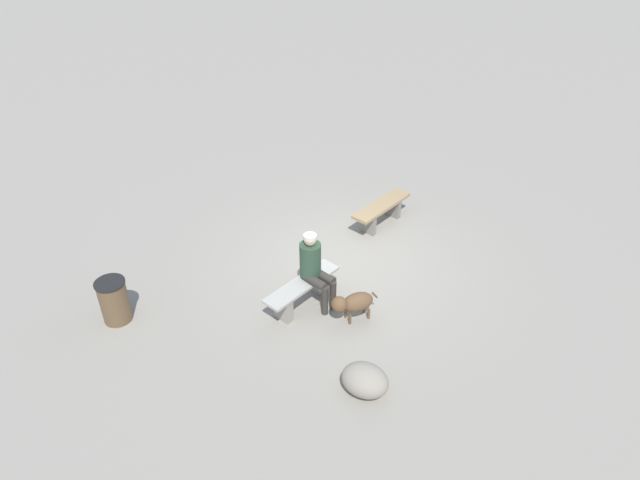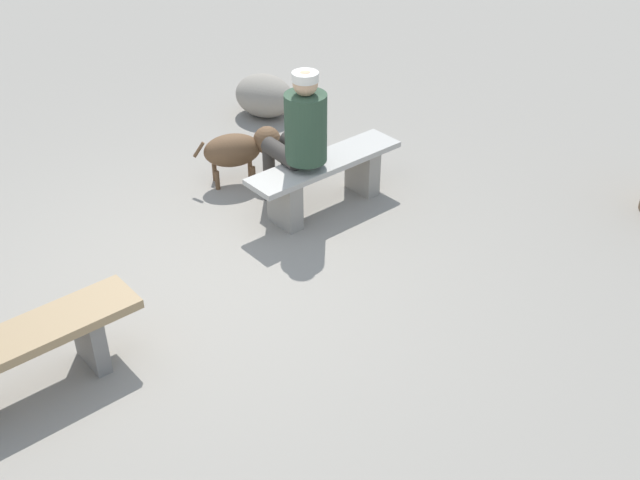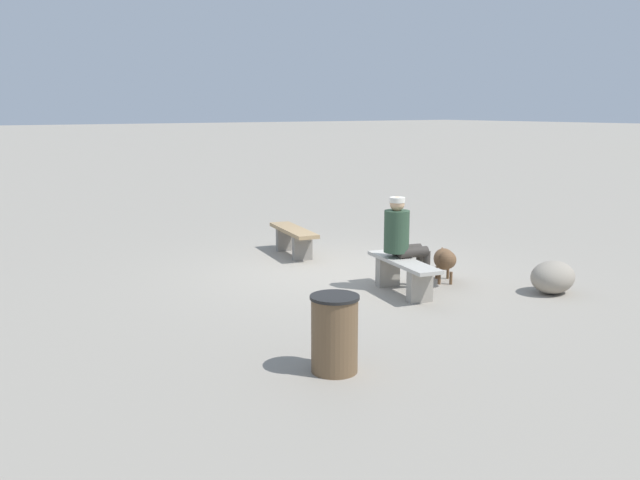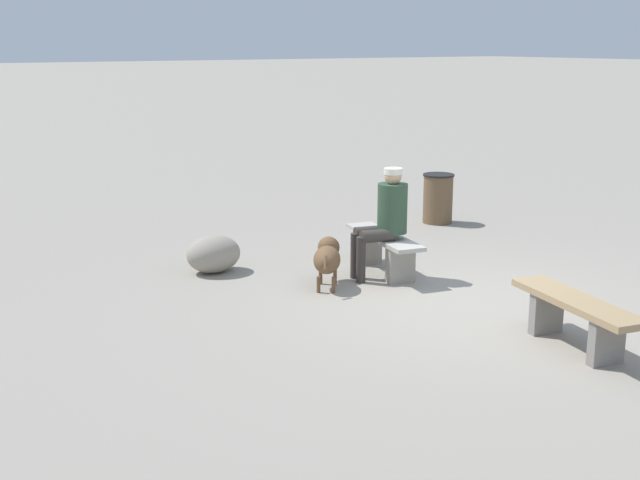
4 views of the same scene
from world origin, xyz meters
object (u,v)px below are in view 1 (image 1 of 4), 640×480
Objects in this scene: seated_person at (314,265)px; dog at (353,303)px; trash_bin at (114,301)px; boulder at (365,380)px; bench_left at (381,210)px; bench_right at (302,291)px.

dog is at bearing 98.82° from seated_person.
boulder is (-0.64, 4.19, -0.16)m from trash_bin.
boulder is at bearing 33.52° from bench_left.
dog is at bearing -146.62° from boulder.
seated_person reaches higher than trash_bin.
bench_right is 2.21× the size of dog.
bench_right is 0.52m from seated_person.
seated_person is (2.81, 0.04, 0.43)m from bench_left.
seated_person is at bearing -58.75° from dog.
bench_left reaches higher than bench_right.
seated_person is 1.91× the size of dog.
seated_person is at bearing -129.88° from boulder.
bench_left reaches higher than boulder.
bench_right is at bearing 10.27° from bench_left.
bench_right is at bearing -18.74° from seated_person.
trash_bin is (1.80, -2.45, 0.08)m from bench_right.
trash_bin is at bearing -37.58° from seated_person.
trash_bin reaches higher than bench_left.
seated_person is 0.89m from dog.
seated_person is 1.95× the size of boulder.
seated_person reaches higher than boulder.
bench_left is 3.01m from dog.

